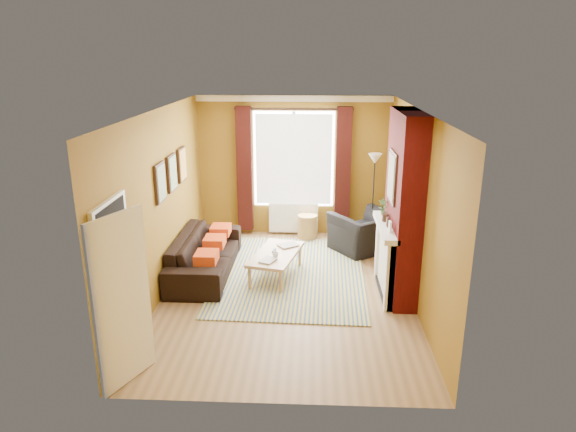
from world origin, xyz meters
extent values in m
plane|color=brown|center=(0.00, 0.00, 0.00)|extent=(5.50, 5.50, 0.00)
cube|color=olive|center=(0.00, 2.75, 1.40)|extent=(3.80, 0.02, 2.80)
cube|color=olive|center=(0.00, -2.75, 1.40)|extent=(3.80, 0.02, 2.80)
cube|color=olive|center=(1.90, 0.00, 1.40)|extent=(0.02, 5.50, 2.80)
cube|color=olive|center=(-1.90, 0.00, 1.40)|extent=(0.02, 5.50, 2.80)
cube|color=white|center=(0.00, 0.00, 2.80)|extent=(3.80, 5.50, 0.01)
cube|color=#480A0A|center=(1.72, 0.00, 1.40)|extent=(0.35, 1.40, 2.80)
cube|color=white|center=(1.53, 0.00, 0.55)|extent=(0.12, 1.30, 1.10)
cube|color=white|center=(1.48, 0.00, 1.08)|extent=(0.22, 1.40, 0.08)
cube|color=white|center=(1.51, -0.58, 0.52)|extent=(0.16, 0.14, 1.04)
cube|color=white|center=(1.51, 0.58, 0.52)|extent=(0.16, 0.14, 1.04)
cube|color=black|center=(1.56, 0.00, 0.45)|extent=(0.06, 0.80, 0.90)
cube|color=black|center=(1.54, 0.00, 0.03)|extent=(0.20, 1.00, 0.06)
cube|color=white|center=(1.49, -0.35, 1.20)|extent=(0.03, 0.12, 0.16)
cube|color=black|center=(1.49, -0.10, 1.19)|extent=(0.03, 0.10, 0.14)
cylinder|color=black|center=(1.49, 0.15, 1.18)|extent=(0.10, 0.10, 0.12)
cube|color=black|center=(1.53, 0.00, 1.85)|extent=(0.03, 0.60, 0.75)
cube|color=#B0743B|center=(1.51, 0.00, 1.85)|extent=(0.01, 0.52, 0.66)
cube|color=white|center=(0.00, 2.71, 2.74)|extent=(3.80, 0.08, 0.12)
cube|color=white|center=(0.00, 2.72, 1.55)|extent=(1.60, 0.04, 1.90)
cube|color=white|center=(0.00, 2.68, 1.55)|extent=(1.50, 0.02, 1.80)
cube|color=white|center=(0.00, 2.70, 1.55)|extent=(0.06, 0.04, 1.90)
cube|color=#350F0C|center=(-0.98, 2.63, 1.35)|extent=(0.30, 0.16, 2.50)
cube|color=#350F0C|center=(0.98, 2.63, 1.35)|extent=(0.30, 0.16, 2.50)
cylinder|color=black|center=(0.00, 2.63, 2.55)|extent=(2.30, 0.05, 0.05)
cube|color=white|center=(0.00, 2.65, 0.35)|extent=(1.00, 0.10, 0.60)
cube|color=white|center=(-0.45, 2.59, 0.35)|extent=(0.04, 0.03, 0.56)
cube|color=white|center=(-0.34, 2.59, 0.35)|extent=(0.04, 0.03, 0.56)
cube|color=white|center=(-0.23, 2.59, 0.35)|extent=(0.04, 0.03, 0.56)
cube|color=white|center=(-0.12, 2.59, 0.35)|extent=(0.04, 0.03, 0.56)
cube|color=white|center=(-0.01, 2.59, 0.35)|extent=(0.04, 0.03, 0.56)
cube|color=white|center=(0.10, 2.59, 0.35)|extent=(0.04, 0.03, 0.56)
cube|color=white|center=(0.21, 2.59, 0.35)|extent=(0.04, 0.03, 0.56)
cube|color=white|center=(0.32, 2.59, 0.35)|extent=(0.04, 0.03, 0.56)
cube|color=white|center=(0.43, 2.59, 0.35)|extent=(0.04, 0.03, 0.56)
cube|color=black|center=(-1.87, -0.10, 1.75)|extent=(0.04, 0.44, 0.58)
cube|color=yellow|center=(-1.84, -0.10, 1.75)|extent=(0.01, 0.38, 0.52)
cube|color=black|center=(-1.87, 0.55, 1.75)|extent=(0.04, 0.44, 0.58)
cube|color=green|center=(-1.84, 0.55, 1.75)|extent=(0.01, 0.38, 0.52)
cube|color=black|center=(-1.87, 1.20, 1.75)|extent=(0.04, 0.44, 0.58)
cube|color=#D96236|center=(-1.84, 1.20, 1.75)|extent=(0.01, 0.38, 0.52)
cube|color=white|center=(-1.88, -2.05, 1.00)|extent=(0.05, 0.94, 2.06)
cube|color=black|center=(-1.85, -2.05, 1.00)|extent=(0.02, 0.80, 1.98)
cube|color=white|center=(-1.68, -2.41, 1.00)|extent=(0.37, 0.74, 1.98)
imported|color=#39682E|center=(1.49, 0.45, 1.26)|extent=(0.14, 0.10, 0.27)
cube|color=#C33910|center=(-1.27, 0.04, 0.52)|extent=(0.34, 0.40, 0.16)
cube|color=#C33910|center=(-1.27, 0.74, 0.52)|extent=(0.34, 0.40, 0.16)
cube|color=#C33910|center=(-1.27, 1.34, 0.52)|extent=(0.34, 0.40, 0.16)
cube|color=#345190|center=(0.03, 0.63, 0.01)|extent=(2.54, 3.45, 0.02)
imported|color=black|center=(-1.42, 0.64, 0.34)|extent=(0.91, 2.31, 0.68)
imported|color=black|center=(1.38, 1.79, 0.37)|extent=(1.48, 1.45, 0.73)
cube|color=tan|center=(-0.21, 0.51, 0.40)|extent=(0.92, 1.39, 0.05)
cylinder|color=tan|center=(-0.59, 0.01, 0.19)|extent=(0.06, 0.06, 0.37)
cylinder|color=tan|center=(-0.10, -0.11, 0.19)|extent=(0.06, 0.06, 0.37)
cylinder|color=tan|center=(-0.33, 1.13, 0.19)|extent=(0.06, 0.06, 0.37)
cylinder|color=tan|center=(0.17, 1.01, 0.19)|extent=(0.06, 0.06, 0.37)
cylinder|color=#A68148|center=(0.29, 2.40, 0.24)|extent=(0.48, 0.48, 0.49)
cylinder|color=black|center=(1.55, 2.26, 0.02)|extent=(0.30, 0.30, 0.03)
cylinder|color=black|center=(1.55, 2.26, 0.85)|extent=(0.03, 0.03, 1.63)
cone|color=beige|center=(1.55, 2.26, 1.67)|extent=(0.30, 0.30, 0.20)
imported|color=#999999|center=(-0.41, 0.19, 0.44)|extent=(0.31, 0.35, 0.03)
imported|color=#999999|center=(-0.09, 0.94, 0.44)|extent=(0.41, 0.39, 0.02)
imported|color=#999999|center=(-0.20, 0.28, 0.47)|extent=(0.10, 0.10, 0.09)
cube|color=black|center=(-0.25, 0.58, 0.44)|extent=(0.06, 0.17, 0.02)
camera|label=1|loc=(0.35, -7.35, 3.56)|focal=32.00mm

